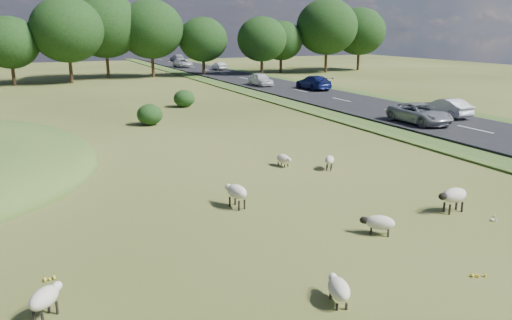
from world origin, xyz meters
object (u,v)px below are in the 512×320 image
Objects in this scene: sheep_6 at (45,297)px; car_4 at (313,82)px; sheep_2 at (338,288)px; car_6 at (261,79)px; sheep_0 at (454,196)px; sheep_1 at (379,223)px; sheep_3 at (236,192)px; car_0 at (420,113)px; car_5 at (177,58)px; car_3 at (183,63)px; sheep_5 at (283,159)px; sheep_4 at (329,160)px; car_2 at (219,66)px; car_1 at (446,107)px.

car_4 is at bearing -0.05° from sheep_6.
sheep_2 is 1.10× the size of sheep_6.
sheep_0 is at bearing -104.88° from car_6.
sheep_1 is 0.86× the size of sheep_3.
sheep_6 is 29.70m from car_0.
car_5 reaches higher than sheep_6.
car_3 is (14.84, 74.57, 0.53)m from sheep_1.
car_0 is (13.77, 5.53, 0.57)m from sheep_5.
sheep_5 is 0.22× the size of car_5.
car_4 is (22.04, 31.40, 0.37)m from sheep_3.
sheep_4 is 0.26× the size of car_2.
sheep_2 is 7.63m from sheep_3.
sheep_0 is 0.25× the size of car_4.
car_0 reaches higher than car_2.
car_6 reaches higher than car_5.
sheep_0 is at bearing -131.99° from sheep_1.
car_2 is 8.99m from car_3.
sheep_6 is at bearing 87.42° from sheep_2.
sheep_4 is at bearing 38.85° from sheep_5.
sheep_3 reaches higher than sheep_2.
sheep_5 is at bearing -5.15° from sheep_2.
sheep_1 is 0.22× the size of car_4.
car_0 is 4.04m from car_1.
car_4 reaches higher than sheep_0.
car_1 is at bearing -99.80° from sheep_1.
car_4 is at bearing 90.00° from car_5.
car_6 is at bearing 90.00° from car_0.
sheep_4 is 0.22× the size of car_6.
sheep_6 is 0.29× the size of car_2.
sheep_1 is at bearing -163.66° from sheep_4.
car_3 is (-3.80, 58.55, 0.01)m from car_1.
sheep_2 is at bearing -112.43° from car_6.
car_5 is (17.57, 83.24, 0.60)m from sheep_5.
sheep_2 is 1.23× the size of sheep_4.
sheep_5 is at bearing 72.95° from car_2.
sheep_1 is 10.52m from sheep_6.
car_3 reaches higher than sheep_2.
sheep_6 is (-10.49, -0.87, 0.14)m from sheep_1.
sheep_2 is 0.24× the size of car_0.
sheep_0 is 0.31× the size of car_1.
sheep_1 is at bearing -33.42° from sheep_2.
car_3 is 1.16× the size of car_6.
sheep_6 is at bearing 30.11° from car_1.
car_3 reaches higher than car_1.
car_2 is at bearing -33.20° from sheep_3.
car_2 is at bearing 81.24° from car_6.
car_5 is (18.64, 92.34, 0.55)m from sheep_1.
car_0 is 21.56m from car_4.
car_5 is at bearing -90.00° from car_1.
sheep_1 is 0.23× the size of car_5.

